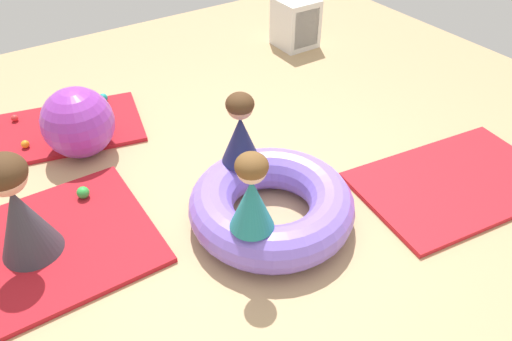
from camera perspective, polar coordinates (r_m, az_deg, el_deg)
The scene contains 16 objects.
ground_plane at distance 3.63m, azimuth -0.54°, elevation -6.16°, with size 8.00×8.00×0.00m, color tan.
gym_mat_front at distance 4.26m, azimuth 21.92°, elevation -1.30°, with size 1.56×0.98×0.04m, color red.
gym_mat_far_left at distance 4.91m, azimuth -22.28°, elevation 4.22°, with size 1.57×0.88×0.04m, color #B21923.
gym_mat_center_rear at distance 3.73m, azimuth -24.02°, elevation -8.49°, with size 1.56×1.19×0.04m, color #B21923.
inflatable_cushion at distance 3.54m, azimuth 1.79°, elevation -3.99°, with size 1.18×1.18×0.32m, color #8466E0.
child_in_navy at distance 3.53m, azimuth -1.79°, elevation 4.74°, with size 0.40×0.40×0.56m.
child_in_teal at distance 2.98m, azimuth -0.49°, elevation -2.62°, with size 0.38×0.38×0.56m.
adult_seated at distance 3.47m, azimuth -25.69°, elevation -3.91°, with size 0.43×0.43×0.78m.
play_ball_green at distance 3.98m, azimuth -19.22°, elevation -2.40°, with size 0.09×0.09×0.09m, color green.
play_ball_red at distance 5.14m, azimuth -25.95°, elevation 5.43°, with size 0.06×0.06×0.06m, color red.
play_ball_teal at distance 5.15m, azimuth -17.12°, elevation 7.97°, with size 0.09×0.09×0.09m, color teal.
play_ball_blue at distance 4.92m, azimuth -19.62°, elevation 6.08°, with size 0.11×0.11×0.11m, color blue.
play_ball_orange at distance 4.71m, azimuth -24.95°, elevation 2.75°, with size 0.07×0.07×0.07m, color orange.
play_ball_green_second at distance 4.69m, azimuth -17.51°, elevation 4.80°, with size 0.09×0.09×0.09m, color green.
exercise_ball_large at distance 4.40m, azimuth -19.74°, elevation 5.20°, with size 0.60×0.60×0.60m, color purple.
storage_cube at distance 6.12m, azimuth 4.70°, elevation 16.46°, with size 0.44×0.44×0.56m.
Camera 1 is at (-1.40, -2.18, 2.54)m, focal length 34.88 mm.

